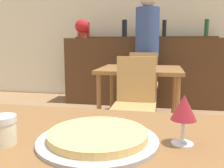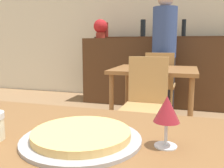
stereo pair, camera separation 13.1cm
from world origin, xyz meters
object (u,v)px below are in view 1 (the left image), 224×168
at_px(potted_plant, 82,28).
at_px(person_standing, 147,49).
at_px(chair_far_side_back, 144,80).
at_px(wine_glass, 184,109).
at_px(cheese_shaker, 3,130).
at_px(chair_far_side_front, 135,98).
at_px(pizza_tray, 98,137).

bearing_deg(potted_plant, person_standing, -24.79).
xyz_separation_m(chair_far_side_back, wine_glass, (0.31, -2.72, 0.32)).
relative_size(cheese_shaker, potted_plant, 0.28).
bearing_deg(chair_far_side_front, wine_glass, -78.64).
relative_size(chair_far_side_front, potted_plant, 2.77).
bearing_deg(wine_glass, cheese_shaker, -168.62).
height_order(chair_far_side_front, pizza_tray, chair_far_side_front).
distance_m(cheese_shaker, potted_plant, 3.69).
bearing_deg(wine_glass, chair_far_side_front, 101.36).
height_order(cheese_shaker, person_standing, person_standing).
xyz_separation_m(chair_far_side_front, person_standing, (0.03, 1.35, 0.43)).
bearing_deg(person_standing, pizza_tray, -89.58).
xyz_separation_m(chair_far_side_back, cheese_shaker, (-0.24, -2.83, 0.25)).
bearing_deg(chair_far_side_front, potted_plant, 120.81).
relative_size(chair_far_side_front, pizza_tray, 2.33).
xyz_separation_m(chair_far_side_back, potted_plant, (-1.12, 0.71, 0.78)).
bearing_deg(cheese_shaker, chair_far_side_front, 81.88).
bearing_deg(potted_plant, chair_far_side_front, -59.19).
height_order(cheese_shaker, wine_glass, wine_glass).
xyz_separation_m(chair_far_side_front, cheese_shaker, (-0.24, -1.66, 0.25)).
distance_m(pizza_tray, potted_plant, 3.70).
distance_m(cheese_shaker, wine_glass, 0.56).
height_order(person_standing, wine_glass, person_standing).
xyz_separation_m(cheese_shaker, wine_glass, (0.55, 0.11, 0.07)).
xyz_separation_m(wine_glass, potted_plant, (-1.43, 3.43, 0.46)).
relative_size(chair_far_side_back, cheese_shaker, 9.94).
relative_size(person_standing, potted_plant, 5.32).
bearing_deg(potted_plant, pizza_tray, -71.38).
bearing_deg(person_standing, cheese_shaker, -95.00).
distance_m(chair_far_side_back, potted_plant, 1.54).
xyz_separation_m(chair_far_side_back, pizza_tray, (0.05, -2.76, 0.22)).
bearing_deg(wine_glass, person_standing, 95.63).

